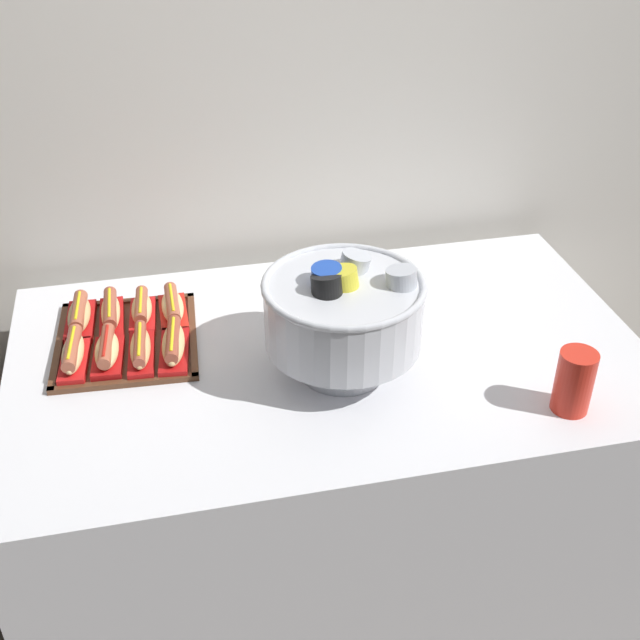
% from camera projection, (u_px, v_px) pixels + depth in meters
% --- Properties ---
extents(ground_plane, '(10.00, 10.00, 0.00)m').
position_uv_depth(ground_plane, '(327.00, 567.00, 2.34)').
color(ground_plane, '#4C4238').
extents(back_wall, '(6.00, 0.10, 2.60)m').
position_uv_depth(back_wall, '(279.00, 55.00, 2.10)').
color(back_wall, silver).
rests_on(back_wall, ground_plane).
extents(buffet_table, '(1.49, 0.89, 0.77)m').
position_uv_depth(buffet_table, '(328.00, 464.00, 2.12)').
color(buffet_table, silver).
rests_on(buffet_table, ground_plane).
extents(serving_tray, '(0.35, 0.38, 0.01)m').
position_uv_depth(serving_tray, '(127.00, 341.00, 1.94)').
color(serving_tray, '#56331E').
rests_on(serving_tray, buffet_table).
extents(hot_dog_0, '(0.07, 0.17, 0.06)m').
position_uv_depth(hot_dog_0, '(73.00, 354.00, 1.84)').
color(hot_dog_0, red).
rests_on(hot_dog_0, serving_tray).
extents(hot_dog_1, '(0.08, 0.16, 0.06)m').
position_uv_depth(hot_dog_1, '(107.00, 352.00, 1.85)').
color(hot_dog_1, '#B21414').
rests_on(hot_dog_1, serving_tray).
extents(hot_dog_2, '(0.07, 0.18, 0.06)m').
position_uv_depth(hot_dog_2, '(141.00, 349.00, 1.86)').
color(hot_dog_2, '#B21414').
rests_on(hot_dog_2, serving_tray).
extents(hot_dog_3, '(0.08, 0.19, 0.06)m').
position_uv_depth(hot_dog_3, '(174.00, 345.00, 1.87)').
color(hot_dog_3, '#B21414').
rests_on(hot_dog_3, serving_tray).
extents(hot_dog_4, '(0.08, 0.18, 0.06)m').
position_uv_depth(hot_dog_4, '(79.00, 316.00, 1.98)').
color(hot_dog_4, '#B21414').
rests_on(hot_dog_4, serving_tray).
extents(hot_dog_5, '(0.06, 0.18, 0.06)m').
position_uv_depth(hot_dog_5, '(111.00, 313.00, 1.99)').
color(hot_dog_5, '#B21414').
rests_on(hot_dog_5, serving_tray).
extents(hot_dog_6, '(0.07, 0.16, 0.06)m').
position_uv_depth(hot_dog_6, '(142.00, 310.00, 2.00)').
color(hot_dog_6, red).
rests_on(hot_dog_6, serving_tray).
extents(hot_dog_7, '(0.07, 0.16, 0.06)m').
position_uv_depth(hot_dog_7, '(173.00, 308.00, 2.01)').
color(hot_dog_7, red).
rests_on(hot_dog_7, serving_tray).
extents(punch_bowl, '(0.36, 0.36, 0.27)m').
position_uv_depth(punch_bowl, '(344.00, 311.00, 1.77)').
color(punch_bowl, silver).
rests_on(punch_bowl, buffet_table).
extents(cup_stack, '(0.08, 0.08, 0.14)m').
position_uv_depth(cup_stack, '(574.00, 382.00, 1.70)').
color(cup_stack, red).
rests_on(cup_stack, buffet_table).
extents(donut, '(0.13, 0.13, 0.03)m').
position_uv_depth(donut, '(315.00, 289.00, 2.11)').
color(donut, silver).
rests_on(donut, buffet_table).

